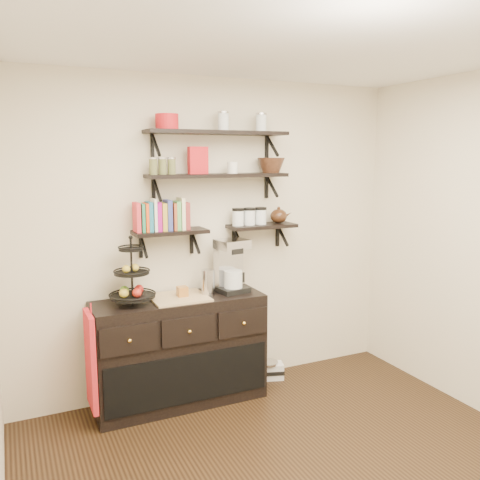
% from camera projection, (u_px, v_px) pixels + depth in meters
% --- Properties ---
extents(ceiling, '(3.50, 3.50, 0.02)m').
position_uv_depth(ceiling, '(336.00, 29.00, 2.64)').
color(ceiling, white).
rests_on(ceiling, back_wall).
extents(back_wall, '(3.50, 0.02, 2.70)m').
position_uv_depth(back_wall, '(213.00, 237.00, 4.43)').
color(back_wall, beige).
rests_on(back_wall, ground).
extents(shelf_top, '(1.20, 0.27, 0.23)m').
position_uv_depth(shelf_top, '(218.00, 133.00, 4.17)').
color(shelf_top, black).
rests_on(shelf_top, back_wall).
extents(shelf_mid, '(1.20, 0.27, 0.23)m').
position_uv_depth(shelf_mid, '(218.00, 176.00, 4.23)').
color(shelf_mid, black).
rests_on(shelf_mid, back_wall).
extents(shelf_low_left, '(0.60, 0.25, 0.23)m').
position_uv_depth(shelf_low_left, '(170.00, 233.00, 4.14)').
color(shelf_low_left, black).
rests_on(shelf_low_left, back_wall).
extents(shelf_low_right, '(0.60, 0.25, 0.23)m').
position_uv_depth(shelf_low_right, '(262.00, 227.00, 4.49)').
color(shelf_low_right, black).
rests_on(shelf_low_right, back_wall).
extents(cookbooks, '(0.43, 0.15, 0.26)m').
position_uv_depth(cookbooks, '(163.00, 216.00, 4.09)').
color(cookbooks, red).
rests_on(cookbooks, shelf_low_left).
extents(glass_canisters, '(0.32, 0.10, 0.13)m').
position_uv_depth(glass_canisters, '(249.00, 218.00, 4.42)').
color(glass_canisters, silver).
rests_on(glass_canisters, shelf_low_right).
extents(sideboard, '(1.40, 0.50, 0.92)m').
position_uv_depth(sideboard, '(180.00, 351.00, 4.20)').
color(sideboard, black).
rests_on(sideboard, floor).
extents(fruit_stand, '(0.35, 0.35, 0.52)m').
position_uv_depth(fruit_stand, '(132.00, 282.00, 3.95)').
color(fruit_stand, black).
rests_on(fruit_stand, sideboard).
extents(candle, '(0.08, 0.08, 0.08)m').
position_uv_depth(candle, '(182.00, 291.00, 4.13)').
color(candle, '#A36325').
rests_on(candle, sideboard).
extents(coffee_maker, '(0.28, 0.27, 0.45)m').
position_uv_depth(coffee_maker, '(231.00, 266.00, 4.32)').
color(coffee_maker, black).
rests_on(coffee_maker, sideboard).
extents(thermal_carafe, '(0.11, 0.11, 0.22)m').
position_uv_depth(thermal_carafe, '(208.00, 283.00, 4.20)').
color(thermal_carafe, silver).
rests_on(thermal_carafe, sideboard).
extents(apron, '(0.04, 0.32, 0.74)m').
position_uv_depth(apron, '(91.00, 361.00, 3.79)').
color(apron, '#B5132F').
rests_on(apron, sideboard).
extents(radio, '(0.30, 0.23, 0.17)m').
position_uv_depth(radio, '(268.00, 370.00, 4.71)').
color(radio, silver).
rests_on(radio, floor).
extents(recipe_box, '(0.16, 0.06, 0.22)m').
position_uv_depth(recipe_box, '(198.00, 160.00, 4.13)').
color(recipe_box, red).
rests_on(recipe_box, shelf_mid).
extents(walnut_bowl, '(0.24, 0.24, 0.13)m').
position_uv_depth(walnut_bowl, '(271.00, 165.00, 4.42)').
color(walnut_bowl, black).
rests_on(walnut_bowl, shelf_mid).
extents(ramekins, '(0.09, 0.09, 0.10)m').
position_uv_depth(ramekins, '(232.00, 168.00, 4.27)').
color(ramekins, white).
rests_on(ramekins, shelf_mid).
extents(teapot, '(0.23, 0.19, 0.15)m').
position_uv_depth(teapot, '(279.00, 215.00, 4.54)').
color(teapot, '#371E10').
rests_on(teapot, shelf_low_right).
extents(red_pot, '(0.18, 0.18, 0.12)m').
position_uv_depth(red_pot, '(167.00, 122.00, 3.97)').
color(red_pot, red).
rests_on(red_pot, shelf_top).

